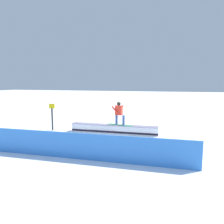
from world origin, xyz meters
TOP-DOWN VIEW (x-y plane):
  - ground_plane at (0.00, 0.00)m, footprint 120.00×120.00m
  - grind_box at (0.00, 0.00)m, footprint 5.28×0.67m
  - snowboarder at (-0.32, -0.03)m, footprint 1.60×0.57m
  - safety_fence at (0.00, 4.57)m, footprint 8.96×0.40m
  - trail_marker at (3.98, 0.34)m, footprint 0.40×0.10m

SIDE VIEW (x-z plane):
  - ground_plane at x=0.00m, z-range 0.00..0.00m
  - grind_box at x=0.00m, z-range -0.02..0.50m
  - safety_fence at x=0.00m, z-range 0.00..1.07m
  - trail_marker at x=3.98m, z-range 0.07..1.78m
  - snowboarder at x=-0.32m, z-range 0.57..1.96m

